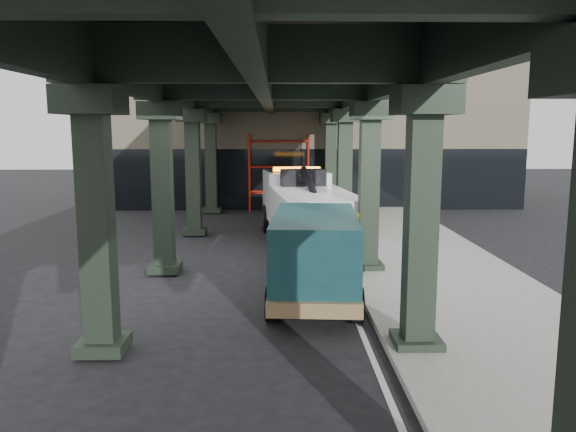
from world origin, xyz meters
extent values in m
plane|color=black|center=(0.00, 0.00, 0.00)|extent=(90.00, 90.00, 0.00)
cube|color=gray|center=(4.50, 2.00, 0.07)|extent=(5.00, 40.00, 0.15)
cube|color=silver|center=(1.70, 2.00, 0.01)|extent=(0.12, 38.00, 0.01)
cube|color=black|center=(2.60, -4.00, 2.50)|extent=(0.55, 0.55, 5.00)
cube|color=black|center=(2.60, -4.00, 4.75)|extent=(1.10, 1.10, 0.50)
cube|color=black|center=(2.60, -4.00, 0.18)|extent=(0.90, 0.90, 0.24)
cube|color=black|center=(2.60, 2.00, 2.50)|extent=(0.55, 0.55, 5.00)
cube|color=black|center=(2.60, 2.00, 4.75)|extent=(1.10, 1.10, 0.50)
cube|color=black|center=(2.60, 2.00, 0.18)|extent=(0.90, 0.90, 0.24)
cube|color=black|center=(2.60, 8.00, 2.50)|extent=(0.55, 0.55, 5.00)
cube|color=black|center=(2.60, 8.00, 4.75)|extent=(1.10, 1.10, 0.50)
cube|color=black|center=(2.60, 8.00, 0.18)|extent=(0.90, 0.90, 0.24)
cube|color=black|center=(2.60, 14.00, 2.50)|extent=(0.55, 0.55, 5.00)
cube|color=black|center=(2.60, 14.00, 4.75)|extent=(1.10, 1.10, 0.50)
cube|color=black|center=(2.60, 14.00, 0.18)|extent=(0.90, 0.90, 0.24)
cube|color=black|center=(-3.40, -4.00, 2.50)|extent=(0.55, 0.55, 5.00)
cube|color=black|center=(-3.40, -4.00, 4.75)|extent=(1.10, 1.10, 0.50)
cube|color=black|center=(-3.40, -4.00, 0.18)|extent=(0.90, 0.90, 0.24)
cube|color=black|center=(-3.40, 2.00, 2.50)|extent=(0.55, 0.55, 5.00)
cube|color=black|center=(-3.40, 2.00, 4.75)|extent=(1.10, 1.10, 0.50)
cube|color=black|center=(-3.40, 2.00, 0.18)|extent=(0.90, 0.90, 0.24)
cube|color=black|center=(-3.40, 8.00, 2.50)|extent=(0.55, 0.55, 5.00)
cube|color=black|center=(-3.40, 8.00, 4.75)|extent=(1.10, 1.10, 0.50)
cube|color=black|center=(-3.40, 8.00, 0.18)|extent=(0.90, 0.90, 0.24)
cube|color=black|center=(-3.40, 14.00, 2.50)|extent=(0.55, 0.55, 5.00)
cube|color=black|center=(-3.40, 14.00, 4.75)|extent=(1.10, 1.10, 0.50)
cube|color=black|center=(-3.40, 14.00, 0.18)|extent=(0.90, 0.90, 0.24)
cube|color=black|center=(2.60, 2.00, 5.55)|extent=(0.35, 32.00, 1.10)
cube|color=black|center=(-3.40, 2.00, 5.55)|extent=(0.35, 32.00, 1.10)
cube|color=black|center=(-0.40, 2.00, 5.55)|extent=(0.35, 32.00, 1.10)
cube|color=black|center=(-0.40, 2.00, 6.25)|extent=(7.40, 32.00, 0.30)
cube|color=#C6B793|center=(2.00, 20.00, 4.00)|extent=(22.00, 10.00, 8.00)
cylinder|color=#AE1B0D|center=(-1.50, 14.90, 2.00)|extent=(0.08, 0.08, 4.00)
cylinder|color=#AE1B0D|center=(-1.50, 14.10, 2.00)|extent=(0.08, 0.08, 4.00)
cylinder|color=#AE1B0D|center=(1.50, 14.90, 2.00)|extent=(0.08, 0.08, 4.00)
cylinder|color=#AE1B0D|center=(1.50, 14.10, 2.00)|extent=(0.08, 0.08, 4.00)
cylinder|color=#AE1B0D|center=(0.00, 14.90, 1.00)|extent=(3.00, 0.08, 0.08)
cylinder|color=#AE1B0D|center=(0.00, 14.90, 2.30)|extent=(3.00, 0.08, 0.08)
cylinder|color=#AE1B0D|center=(0.00, 14.90, 3.60)|extent=(3.00, 0.08, 0.08)
cube|color=black|center=(1.00, 5.76, 0.73)|extent=(1.99, 7.86, 0.26)
cube|color=white|center=(0.67, 8.39, 1.61)|extent=(2.73, 2.77, 1.87)
cube|color=white|center=(0.54, 9.47, 1.09)|extent=(2.51, 1.02, 0.93)
cube|color=black|center=(0.64, 8.65, 2.13)|extent=(2.43, 1.62, 0.88)
cube|color=white|center=(1.15, 4.58, 1.40)|extent=(3.11, 5.46, 1.45)
cube|color=orange|center=(0.70, 8.19, 2.65)|extent=(1.89, 0.52, 0.17)
cube|color=black|center=(0.89, 6.64, 2.44)|extent=(1.73, 0.82, 0.62)
cylinder|color=black|center=(1.12, 4.79, 2.18)|extent=(0.69, 3.63, 1.39)
cube|color=black|center=(1.47, 1.95, 0.36)|extent=(0.49, 1.48, 0.19)
cube|color=black|center=(1.56, 1.23, 0.31)|extent=(1.68, 0.46, 0.19)
cylinder|color=black|center=(-0.50, 8.56, 0.57)|extent=(0.50, 1.18, 1.14)
cylinder|color=silver|center=(-0.50, 8.56, 0.57)|extent=(0.48, 0.67, 0.63)
cylinder|color=black|center=(1.77, 8.84, 0.57)|extent=(0.50, 1.18, 1.14)
cylinder|color=silver|center=(1.77, 8.84, 0.57)|extent=(0.48, 0.67, 0.63)
cylinder|color=black|center=(-0.08, 5.16, 0.57)|extent=(0.50, 1.18, 1.14)
cylinder|color=silver|center=(-0.08, 5.16, 0.57)|extent=(0.48, 0.67, 0.63)
cylinder|color=black|center=(2.19, 5.44, 0.57)|extent=(0.50, 1.18, 1.14)
cylinder|color=silver|center=(2.19, 5.44, 0.57)|extent=(0.48, 0.67, 0.63)
cylinder|color=black|center=(0.09, 3.82, 0.57)|extent=(0.50, 1.18, 1.14)
cylinder|color=silver|center=(0.09, 3.82, 0.57)|extent=(0.48, 0.67, 0.63)
cylinder|color=black|center=(2.36, 4.10, 0.57)|extent=(0.50, 1.18, 1.14)
cylinder|color=silver|center=(2.36, 4.10, 0.57)|extent=(0.48, 0.67, 0.63)
cube|color=#11393F|center=(1.02, 1.72, 0.90)|extent=(2.01, 1.17, 0.85)
cube|color=#11393F|center=(0.84, -0.88, 1.28)|extent=(2.27, 4.38, 1.84)
cube|color=#97754D|center=(0.87, -0.50, 0.52)|extent=(2.38, 5.42, 0.33)
cube|color=black|center=(0.99, 1.34, 1.66)|extent=(1.87, 0.53, 0.79)
cube|color=black|center=(0.86, -0.59, 1.75)|extent=(2.24, 3.54, 0.52)
cube|color=silver|center=(1.05, 2.22, 0.52)|extent=(1.90, 0.24, 0.28)
cylinder|color=black|center=(0.07, 1.74, 0.40)|extent=(0.32, 0.81, 0.79)
cylinder|color=silver|center=(0.07, 1.74, 0.40)|extent=(0.33, 0.46, 0.44)
cylinder|color=black|center=(1.96, 1.61, 0.40)|extent=(0.32, 0.81, 0.79)
cylinder|color=silver|center=(1.96, 1.61, 0.40)|extent=(0.33, 0.46, 0.44)
cylinder|color=black|center=(-0.20, -2.23, 0.40)|extent=(0.32, 0.81, 0.79)
cylinder|color=silver|center=(-0.20, -2.23, 0.40)|extent=(0.33, 0.46, 0.44)
cylinder|color=black|center=(1.69, -2.36, 0.40)|extent=(0.32, 0.81, 0.79)
cylinder|color=silver|center=(1.69, -2.36, 0.40)|extent=(0.33, 0.46, 0.44)
camera|label=1|loc=(-0.07, -14.24, 4.25)|focal=35.00mm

